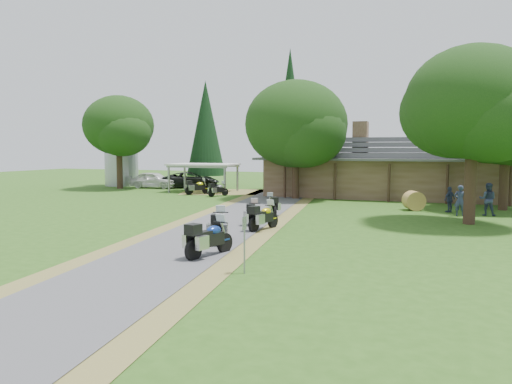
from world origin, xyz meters
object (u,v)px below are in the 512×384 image
at_px(motorcycle_row_d, 253,212).
at_px(lodge, 395,166).
at_px(silo, 121,152).
at_px(motorcycle_row_a, 210,237).
at_px(motorcycle_row_c, 264,216).
at_px(car_dark_suv, 191,176).
at_px(car_white_sedan, 154,178).
at_px(hay_bale, 414,201).
at_px(motorcycle_row_b, 219,225).
at_px(carport, 204,178).
at_px(motorcycle_carport_b, 218,189).
at_px(motorcycle_carport_a, 198,186).
at_px(motorcycle_row_e, 272,204).

bearing_deg(motorcycle_row_d, lodge, -29.28).
height_order(lodge, silo, silo).
bearing_deg(motorcycle_row_a, motorcycle_row_c, 17.36).
xyz_separation_m(silo, car_dark_suv, (8.31, -0.19, -2.34)).
relative_size(car_white_sedan, hay_bale, 5.04).
bearing_deg(motorcycle_row_b, motorcycle_row_c, -29.20).
xyz_separation_m(carport, car_dark_suv, (-3.28, 3.64, -0.09)).
bearing_deg(carport, lodge, 1.73).
relative_size(motorcycle_carport_b, hay_bale, 1.46).
height_order(car_dark_suv, motorcycle_row_d, car_dark_suv).
distance_m(motorcycle_row_a, motorcycle_carport_a, 24.78).
height_order(motorcycle_row_e, motorcycle_carport_a, motorcycle_carport_a).
bearing_deg(motorcycle_carport_b, motorcycle_row_a, -128.78).
xyz_separation_m(silo, motorcycle_row_d, (22.75, -20.34, -2.88)).
height_order(carport, motorcycle_row_c, carport).
relative_size(motorcycle_row_d, motorcycle_row_e, 1.01).
relative_size(carport, motorcycle_row_a, 2.74).
xyz_separation_m(car_dark_suv, motorcycle_row_e, (14.16, -16.33, -0.55)).
distance_m(carport, motorcycle_row_d, 19.95).
bearing_deg(motorcycle_row_e, hay_bale, -86.49).
xyz_separation_m(silo, carport, (11.60, -3.82, -2.25)).
xyz_separation_m(lodge, silo, (-28.16, 2.14, 1.07)).
bearing_deg(lodge, motorcycle_row_e, -111.59).
relative_size(lodge, motorcycle_row_e, 11.57).
xyz_separation_m(lodge, car_white_sedan, (-23.06, 0.33, -1.43)).
xyz_separation_m(carport, car_white_sedan, (-6.49, 2.01, -0.25)).
height_order(lodge, car_dark_suv, lodge).
distance_m(motorcycle_row_c, motorcycle_carport_a, 19.39).
xyz_separation_m(silo, car_white_sedan, (5.10, -1.81, -2.50)).
xyz_separation_m(carport, hay_bale, (18.59, -7.40, -0.67)).
bearing_deg(motorcycle_row_b, motorcycle_row_e, -14.00).
height_order(car_white_sedan, motorcycle_row_a, car_white_sedan).
bearing_deg(car_dark_suv, motorcycle_row_a, -172.60).
bearing_deg(motorcycle_row_e, motorcycle_row_d, 153.25).
height_order(motorcycle_row_a, motorcycle_row_d, motorcycle_row_a).
bearing_deg(motorcycle_row_c, motorcycle_row_a, -163.56).
bearing_deg(lodge, car_white_sedan, 179.17).
distance_m(carport, motorcycle_carport_a, 2.66).
distance_m(car_dark_suv, motorcycle_row_c, 26.69).
distance_m(motorcycle_row_d, motorcycle_carport_a, 17.51).
bearing_deg(carport, motorcycle_carport_b, -52.25).
height_order(car_dark_suv, motorcycle_carport_b, car_dark_suv).
height_order(motorcycle_row_d, motorcycle_carport_b, motorcycle_row_d).
xyz_separation_m(carport, motorcycle_row_c, (12.29, -18.03, -0.58)).
xyz_separation_m(car_white_sedan, car_dark_suv, (3.21, 1.62, 0.16)).
xyz_separation_m(lodge, motorcycle_row_d, (-5.41, -18.20, -1.81)).
bearing_deg(motorcycle_carport_b, motorcycle_row_b, -127.88).
distance_m(car_white_sedan, hay_bale, 26.79).
bearing_deg(motorcycle_carport_b, motorcycle_row_e, -112.96).
bearing_deg(silo, car_white_sedan, -19.49).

